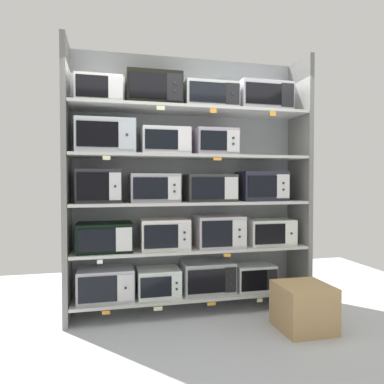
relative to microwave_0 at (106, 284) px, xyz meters
The scene contains 40 objects.
ground 1.38m from the microwave_0, 48.10° to the right, with size 6.46×6.00×0.02m, color #B2B7BC.
back_panel 1.39m from the microwave_0, 16.37° to the left, with size 2.66×0.04×2.75m, color #9EA3A8.
upright_left 1.09m from the microwave_0, behind, with size 0.05×0.48×2.75m, color slate.
upright_right 2.39m from the microwave_0, ahead, with size 0.05×0.48×2.75m, color slate.
shelf_0 0.91m from the microwave_0, ahead, with size 2.46×0.48×0.03m, color beige.
microwave_0 is the anchor object (origin of this frame).
microwave_1 0.53m from the microwave_0, ahead, with size 0.44×0.37×0.28m.
microwave_2 1.06m from the microwave_0, ahead, with size 0.55×0.36×0.33m.
microwave_3 1.59m from the microwave_0, ahead, with size 0.44×0.33×0.27m.
price_tag_0 0.32m from the microwave_0, 89.51° to the right, with size 0.08×0.00×0.03m, color orange.
price_tag_1 0.59m from the microwave_0, 25.64° to the right, with size 0.09×0.00×0.04m, color beige.
price_tag_2 1.09m from the microwave_0, 12.90° to the right, with size 0.09×0.00×0.03m, color orange.
price_tag_3 1.60m from the microwave_0, ahead, with size 0.06×0.00×0.04m, color beige.
shelf_1 0.95m from the microwave_0, ahead, with size 2.46×0.48×0.03m, color beige.
microwave_4 0.47m from the microwave_0, behind, with size 0.54×0.39×0.29m.
microwave_5 0.77m from the microwave_0, ahead, with size 0.50×0.39×0.31m.
microwave_6 1.28m from the microwave_0, ahead, with size 0.50×0.43×0.33m.
microwave_7 1.84m from the microwave_0, ahead, with size 0.52×0.36×0.28m.
price_tag_4 0.37m from the microwave_0, 102.17° to the right, with size 0.05×0.00×0.04m, color white.
price_tag_5 1.26m from the microwave_0, 11.17° to the right, with size 0.07×0.00×0.03m, color orange.
shelf_2 1.20m from the microwave_0, ahead, with size 2.46×0.48×0.03m, color beige.
microwave_8 0.99m from the microwave_0, behind, with size 0.44×0.38×0.33m.
microwave_9 1.08m from the microwave_0, ahead, with size 0.50×0.38×0.29m.
microwave_10 1.45m from the microwave_0, ahead, with size 0.52×0.36×0.29m.
microwave_11 1.95m from the microwave_0, ahead, with size 0.50×0.36×0.32m.
shelf_3 1.57m from the microwave_0, ahead, with size 2.46×0.48×0.03m, color beige.
microwave_12 1.47m from the microwave_0, ahead, with size 0.57×0.44×0.33m.
microwave_13 1.56m from the microwave_0, ahead, with size 0.49×0.37×0.27m.
microwave_14 1.83m from the microwave_0, ahead, with size 0.44×0.44×0.27m.
price_tag_6 1.27m from the microwave_0, 86.05° to the right, with size 0.07×0.00×0.04m, color beige.
price_tag_7 1.69m from the microwave_0, 12.21° to the right, with size 0.09×0.00×0.03m, color orange.
shelf_4 1.99m from the microwave_0, ahead, with size 2.46×0.48×0.03m, color beige.
microwave_15 1.93m from the microwave_0, behind, with size 0.45×0.36×0.26m.
microwave_16 2.02m from the microwave_0, ahead, with size 0.56×0.36×0.34m.
microwave_17 2.21m from the microwave_0, ahead, with size 0.56×0.39×0.27m.
microwave_18 2.58m from the microwave_0, ahead, with size 0.58×0.39×0.31m.
price_tag_8 1.83m from the microwave_0, 24.31° to the right, with size 0.08×0.00×0.04m, color beige.
price_tag_9 2.04m from the microwave_0, 12.71° to the right, with size 0.07×0.00×0.05m, color orange.
price_tag_10 2.44m from the microwave_0, ahead, with size 0.07×0.00×0.05m, color orange.
shipping_carton 1.93m from the microwave_0, 21.67° to the right, with size 0.47×0.47×0.42m, color tan.
Camera 1 is at (-0.87, -3.70, 1.38)m, focal length 33.68 mm.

